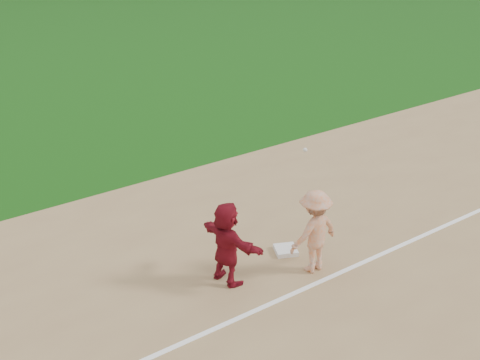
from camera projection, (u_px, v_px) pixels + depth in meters
ground at (284, 267)px, 11.75m from camera, size 160.00×160.00×0.00m
foul_line at (311, 286)px, 11.15m from camera, size 60.00×0.10×0.01m
first_base at (286, 250)px, 12.17m from camera, size 0.57×0.57×0.10m
base_runner at (227, 243)px, 10.95m from camera, size 0.71×1.57×1.63m
first_base_play at (314, 231)px, 11.29m from camera, size 1.10×0.66×2.51m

